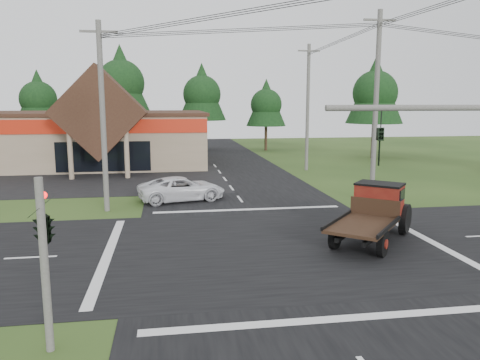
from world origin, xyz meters
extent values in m
plane|color=#263F16|center=(0.00, 0.00, 0.00)|extent=(120.00, 120.00, 0.00)
cube|color=black|center=(0.00, 0.00, 0.01)|extent=(12.00, 120.00, 0.02)
cube|color=black|center=(0.00, 0.00, 0.01)|extent=(120.00, 12.00, 0.02)
cube|color=black|center=(-14.00, 19.00, 0.01)|extent=(28.00, 14.00, 0.02)
cube|color=gray|center=(-16.00, 30.00, 2.50)|extent=(30.00, 15.00, 5.00)
cube|color=#3B2118|center=(-16.00, 30.00, 5.05)|extent=(30.40, 15.40, 0.30)
cube|color=#A11D0C|center=(-16.00, 22.45, 4.10)|extent=(30.00, 0.12, 1.20)
cube|color=#3B2118|center=(-10.00, 21.50, 5.30)|extent=(7.78, 4.00, 7.78)
cylinder|color=gray|center=(-12.20, 19.80, 2.00)|extent=(0.40, 0.40, 4.00)
cylinder|color=gray|center=(-7.80, 19.80, 2.00)|extent=(0.40, 0.40, 4.00)
cube|color=black|center=(-10.00, 22.48, 1.50)|extent=(8.00, 0.08, 2.60)
cylinder|color=#595651|center=(3.50, -7.50, 6.00)|extent=(8.00, 0.16, 0.16)
imported|color=black|center=(1.00, -7.50, 5.00)|extent=(0.16, 0.20, 1.00)
cylinder|color=#595651|center=(-7.50, -7.50, 2.20)|extent=(0.20, 0.20, 4.40)
imported|color=black|center=(-7.50, -7.30, 3.70)|extent=(0.53, 2.48, 1.00)
sphere|color=#FF0C0C|center=(-7.50, -7.15, 3.90)|extent=(0.18, 0.18, 0.18)
cylinder|color=#595651|center=(-8.00, 8.00, 5.25)|extent=(0.30, 0.30, 10.50)
cube|color=#595651|center=(-8.00, 8.00, 9.90)|extent=(2.00, 0.12, 0.12)
cylinder|color=#595651|center=(8.00, 8.00, 5.75)|extent=(0.30, 0.30, 11.50)
cube|color=#595651|center=(8.00, 8.00, 10.90)|extent=(2.00, 0.12, 0.12)
cylinder|color=#595651|center=(8.00, 22.00, 5.60)|extent=(0.30, 0.30, 11.20)
cube|color=#595651|center=(8.00, 22.00, 10.60)|extent=(2.00, 0.12, 0.12)
cylinder|color=#332316|center=(-20.00, 42.00, 1.75)|extent=(0.36, 0.36, 3.50)
cone|color=black|center=(-20.00, 42.00, 6.80)|extent=(5.60, 5.60, 6.60)
sphere|color=black|center=(-20.00, 42.00, 6.50)|extent=(4.40, 4.40, 4.40)
cylinder|color=#332316|center=(-10.00, 41.00, 2.27)|extent=(0.36, 0.36, 4.55)
cone|color=black|center=(-10.00, 41.00, 8.84)|extent=(7.28, 7.28, 8.58)
sphere|color=black|center=(-10.00, 41.00, 8.45)|extent=(5.72, 5.72, 5.72)
cylinder|color=#332316|center=(0.00, 42.00, 1.92)|extent=(0.36, 0.36, 3.85)
cone|color=black|center=(0.00, 42.00, 7.48)|extent=(6.16, 6.16, 7.26)
sphere|color=black|center=(0.00, 42.00, 7.15)|extent=(4.84, 4.84, 4.84)
cylinder|color=#332316|center=(8.00, 40.00, 1.57)|extent=(0.36, 0.36, 3.15)
cone|color=black|center=(8.00, 40.00, 6.12)|extent=(5.04, 5.04, 5.94)
sphere|color=black|center=(8.00, 40.00, 5.85)|extent=(3.96, 3.96, 3.96)
cylinder|color=#332316|center=(18.00, 30.00, 1.92)|extent=(0.36, 0.36, 3.85)
cone|color=black|center=(18.00, 30.00, 7.48)|extent=(6.16, 6.16, 7.26)
sphere|color=black|center=(18.00, 30.00, 7.15)|extent=(4.84, 4.84, 4.84)
imported|color=white|center=(-3.67, 10.24, 0.76)|extent=(5.87, 3.69, 1.51)
camera|label=1|loc=(-4.46, -18.95, 6.15)|focal=35.00mm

